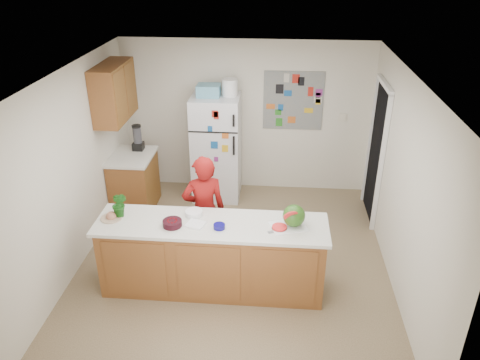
# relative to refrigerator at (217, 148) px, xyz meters

# --- Properties ---
(floor) EXTENTS (4.00, 4.50, 0.02)m
(floor) POSITION_rel_refrigerator_xyz_m (0.45, -1.88, -0.86)
(floor) COLOR brown
(floor) RESTS_ON ground
(wall_back) EXTENTS (4.00, 0.02, 2.50)m
(wall_back) POSITION_rel_refrigerator_xyz_m (0.45, 0.38, 0.40)
(wall_back) COLOR beige
(wall_back) RESTS_ON ground
(wall_left) EXTENTS (0.02, 4.50, 2.50)m
(wall_left) POSITION_rel_refrigerator_xyz_m (-1.56, -1.88, 0.40)
(wall_left) COLOR beige
(wall_left) RESTS_ON ground
(wall_right) EXTENTS (0.02, 4.50, 2.50)m
(wall_right) POSITION_rel_refrigerator_xyz_m (2.46, -1.88, 0.40)
(wall_right) COLOR beige
(wall_right) RESTS_ON ground
(ceiling) EXTENTS (4.00, 4.50, 0.02)m
(ceiling) POSITION_rel_refrigerator_xyz_m (0.45, -1.88, 1.66)
(ceiling) COLOR white
(ceiling) RESTS_ON wall_back
(doorway) EXTENTS (0.03, 0.85, 2.04)m
(doorway) POSITION_rel_refrigerator_xyz_m (2.44, -0.43, 0.17)
(doorway) COLOR black
(doorway) RESTS_ON ground
(peninsula_base) EXTENTS (2.60, 0.62, 0.88)m
(peninsula_base) POSITION_rel_refrigerator_xyz_m (0.25, -2.38, -0.41)
(peninsula_base) COLOR brown
(peninsula_base) RESTS_ON floor
(peninsula_top) EXTENTS (2.68, 0.70, 0.04)m
(peninsula_top) POSITION_rel_refrigerator_xyz_m (0.25, -2.38, 0.05)
(peninsula_top) COLOR silver
(peninsula_top) RESTS_ON peninsula_base
(side_counter_base) EXTENTS (0.60, 0.80, 0.86)m
(side_counter_base) POSITION_rel_refrigerator_xyz_m (-1.24, -0.53, -0.42)
(side_counter_base) COLOR brown
(side_counter_base) RESTS_ON floor
(side_counter_top) EXTENTS (0.64, 0.84, 0.04)m
(side_counter_top) POSITION_rel_refrigerator_xyz_m (-1.24, -0.53, 0.03)
(side_counter_top) COLOR silver
(side_counter_top) RESTS_ON side_counter_base
(upper_cabinets) EXTENTS (0.35, 1.00, 0.80)m
(upper_cabinets) POSITION_rel_refrigerator_xyz_m (-1.37, -0.58, 1.05)
(upper_cabinets) COLOR brown
(upper_cabinets) RESTS_ON wall_left
(refrigerator) EXTENTS (0.75, 0.70, 1.70)m
(refrigerator) POSITION_rel_refrigerator_xyz_m (0.00, 0.00, 0.00)
(refrigerator) COLOR silver
(refrigerator) RESTS_ON floor
(fridge_top_bin) EXTENTS (0.35, 0.28, 0.18)m
(fridge_top_bin) POSITION_rel_refrigerator_xyz_m (-0.10, 0.00, 0.94)
(fridge_top_bin) COLOR #5999B2
(fridge_top_bin) RESTS_ON refrigerator
(photo_collage) EXTENTS (0.95, 0.01, 0.95)m
(photo_collage) POSITION_rel_refrigerator_xyz_m (1.20, 0.36, 0.70)
(photo_collage) COLOR slate
(photo_collage) RESTS_ON wall_back
(person) EXTENTS (0.63, 0.51, 1.51)m
(person) POSITION_rel_refrigerator_xyz_m (0.08, -1.83, -0.10)
(person) COLOR maroon
(person) RESTS_ON floor
(blender_appliance) EXTENTS (0.13, 0.13, 0.38)m
(blender_appliance) POSITION_rel_refrigerator_xyz_m (-1.19, -0.30, 0.24)
(blender_appliance) COLOR black
(blender_appliance) RESTS_ON side_counter_top
(cutting_board) EXTENTS (0.46, 0.41, 0.01)m
(cutting_board) POSITION_rel_refrigerator_xyz_m (1.13, -2.38, 0.08)
(cutting_board) COLOR silver
(cutting_board) RESTS_ON peninsula_top
(watermelon) EXTENTS (0.25, 0.25, 0.25)m
(watermelon) POSITION_rel_refrigerator_xyz_m (1.19, -2.36, 0.21)
(watermelon) COLOR #325318
(watermelon) RESTS_ON cutting_board
(watermelon_slice) EXTENTS (0.17, 0.17, 0.02)m
(watermelon_slice) POSITION_rel_refrigerator_xyz_m (1.03, -2.43, 0.09)
(watermelon_slice) COLOR red
(watermelon_slice) RESTS_ON cutting_board
(cherry_bowl) EXTENTS (0.29, 0.29, 0.07)m
(cherry_bowl) POSITION_rel_refrigerator_xyz_m (-0.18, -2.47, 0.11)
(cherry_bowl) COLOR black
(cherry_bowl) RESTS_ON peninsula_top
(white_bowl) EXTENTS (0.22, 0.22, 0.06)m
(white_bowl) POSITION_rel_refrigerator_xyz_m (0.02, -2.22, 0.10)
(white_bowl) COLOR white
(white_bowl) RESTS_ON peninsula_top
(cobalt_bowl) EXTENTS (0.17, 0.17, 0.05)m
(cobalt_bowl) POSITION_rel_refrigerator_xyz_m (0.35, -2.48, 0.10)
(cobalt_bowl) COLOR #0D095B
(cobalt_bowl) RESTS_ON peninsula_top
(plate) EXTENTS (0.33, 0.33, 0.02)m
(plate) POSITION_rel_refrigerator_xyz_m (-0.92, -2.38, 0.08)
(plate) COLOR #B7A48F
(plate) RESTS_ON peninsula_top
(paper_towel) EXTENTS (0.24, 0.23, 0.02)m
(paper_towel) POSITION_rel_refrigerator_xyz_m (0.08, -2.43, 0.08)
(paper_towel) COLOR white
(paper_towel) RESTS_ON peninsula_top
(keys) EXTENTS (0.09, 0.07, 0.01)m
(keys) POSITION_rel_refrigerator_xyz_m (0.94, -2.51, 0.08)
(keys) COLOR gray
(keys) RESTS_ON peninsula_top
(potted_plant) EXTENTS (0.22, 0.19, 0.33)m
(potted_plant) POSITION_rel_refrigerator_xyz_m (-0.82, -2.33, 0.24)
(potted_plant) COLOR #0B3F0E
(potted_plant) RESTS_ON peninsula_top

